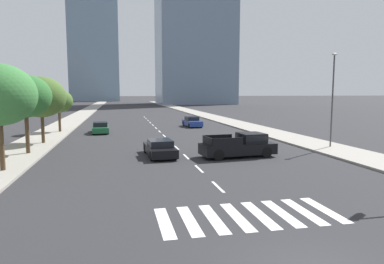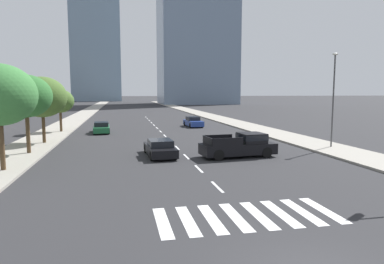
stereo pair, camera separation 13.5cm
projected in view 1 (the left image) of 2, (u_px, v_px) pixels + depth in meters
The scene contains 13 objects.
sidewalk_east at pixel (265, 131), 39.76m from camera, with size 4.00×260.00×0.15m, color gray.
sidewalk_west at pixel (46, 137), 34.74m from camera, with size 4.00×260.00×0.15m, color gray.
crosswalk_near at pixel (248, 216), 12.71m from camera, with size 6.75×2.96×0.01m.
lane_divider_center at pixel (160, 131), 39.89m from camera, with size 0.14×50.00×0.01m.
pickup_truck at pixel (241, 145), 24.28m from camera, with size 5.45×2.41×1.67m.
sedan_blue_0 at pixel (192, 122), 45.42m from camera, with size 2.03×4.35×1.32m.
sedan_green_1 at pixel (101, 128), 38.50m from camera, with size 1.92×4.58×1.24m.
sedan_black_2 at pixel (160, 148), 24.56m from camera, with size 2.05×4.71×1.21m.
street_lamp_east at pixel (333, 93), 27.48m from camera, with size 0.50×0.24×7.53m.
street_tree_second at pixel (25, 96), 24.50m from camera, with size 3.64×3.64×5.69m.
street_tree_third at pixel (41, 97), 29.59m from camera, with size 4.17×4.17×5.77m.
street_tree_fourth at pixel (59, 101), 38.24m from camera, with size 3.08×3.08×4.74m.
office_tower_left_skyline at pixel (94, 22), 173.96m from camera, with size 24.22×20.70×88.77m.
Camera 1 is at (-4.64, -6.83, 4.58)m, focal length 31.93 mm.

